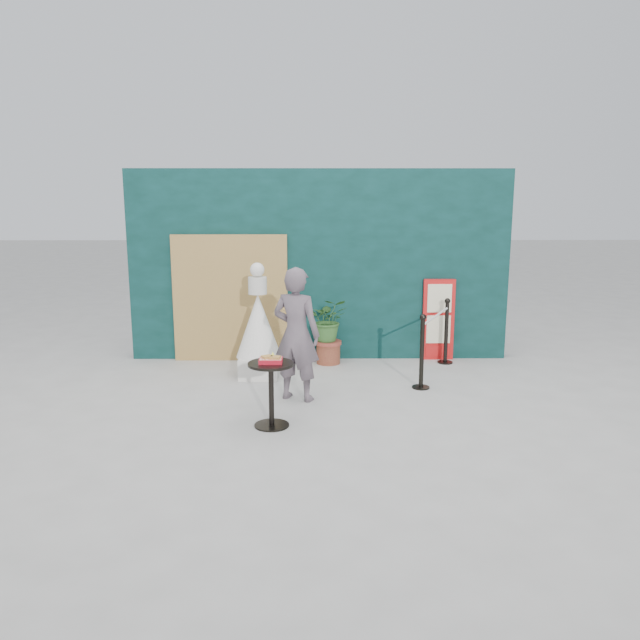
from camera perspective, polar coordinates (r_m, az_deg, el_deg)
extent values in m
plane|color=#ADAAA5|center=(7.24, 0.07, -9.67)|extent=(60.00, 60.00, 0.00)
cube|color=black|center=(9.97, -0.08, 5.03)|extent=(6.00, 0.30, 3.00)
cube|color=tan|center=(9.92, -8.19, 1.97)|extent=(1.80, 0.08, 2.00)
imported|color=#61535B|center=(7.92, -2.18, -1.32)|extent=(0.74, 0.62, 1.72)
cube|color=red|center=(10.10, 10.76, 0.04)|extent=(0.50, 0.06, 1.30)
cube|color=beige|center=(10.01, 10.88, 1.96)|extent=(0.38, 0.02, 0.45)
cube|color=beige|center=(10.10, 10.77, -0.84)|extent=(0.38, 0.02, 0.45)
cube|color=red|center=(10.18, 10.70, -2.76)|extent=(0.38, 0.02, 0.18)
cube|color=silver|center=(9.13, -5.59, -4.23)|extent=(0.56, 0.56, 0.30)
cone|color=white|center=(8.99, -5.66, -0.49)|extent=(0.65, 0.65, 0.91)
cylinder|color=silver|center=(8.89, -5.73, 3.16)|extent=(0.26, 0.26, 0.24)
sphere|color=silver|center=(8.86, -5.76, 4.59)|extent=(0.20, 0.20, 0.20)
cylinder|color=black|center=(7.26, -4.43, -9.56)|extent=(0.40, 0.40, 0.02)
cylinder|color=black|center=(7.14, -4.47, -6.94)|extent=(0.06, 0.06, 0.72)
cylinder|color=black|center=(7.04, -4.52, -4.04)|extent=(0.52, 0.52, 0.03)
cube|color=red|center=(7.02, -4.52, -3.73)|extent=(0.26, 0.19, 0.05)
cube|color=red|center=(7.02, -4.53, -3.51)|extent=(0.24, 0.17, 0.00)
cube|color=gold|center=(7.03, -4.85, -3.37)|extent=(0.15, 0.14, 0.02)
cube|color=gold|center=(6.99, -4.13, -3.43)|extent=(0.13, 0.13, 0.02)
cone|color=#F4F841|center=(7.06, -4.34, -3.15)|extent=(0.06, 0.06, 0.06)
cylinder|color=brown|center=(9.79, 0.76, -3.10)|extent=(0.37, 0.37, 0.31)
cylinder|color=brown|center=(9.75, 0.77, -2.07)|extent=(0.41, 0.41, 0.05)
imported|color=#315E28|center=(9.67, 0.77, 0.03)|extent=(0.61, 0.53, 0.68)
cylinder|color=black|center=(8.71, 9.19, -6.09)|extent=(0.24, 0.24, 0.02)
cylinder|color=black|center=(8.58, 9.29, -3.09)|extent=(0.06, 0.06, 0.96)
sphere|color=black|center=(8.47, 9.40, 0.25)|extent=(0.09, 0.09, 0.09)
cylinder|color=black|center=(10.04, 11.36, -3.80)|extent=(0.24, 0.24, 0.02)
cylinder|color=black|center=(9.93, 11.46, -1.19)|extent=(0.06, 0.06, 0.96)
sphere|color=black|center=(9.84, 11.58, 1.71)|extent=(0.09, 0.09, 0.09)
cylinder|color=silver|center=(9.17, 10.55, 0.36)|extent=(0.63, 1.31, 0.03)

